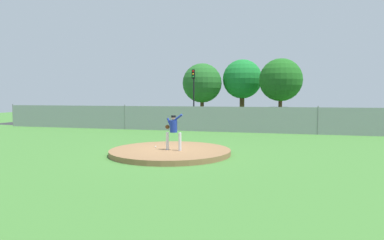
{
  "coord_description": "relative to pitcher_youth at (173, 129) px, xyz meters",
  "views": [
    {
      "loc": [
        4.74,
        -13.86,
        2.54
      ],
      "look_at": [
        0.34,
        2.48,
        1.38
      ],
      "focal_mm": 30.79,
      "sensor_mm": 36.0,
      "label": 1
    }
  ],
  "objects": [
    {
      "name": "ground_plane",
      "position": [
        -0.22,
        6.2,
        -1.17
      ],
      "size": [
        80.0,
        80.0,
        0.0
      ],
      "primitive_type": "plane",
      "color": "#427A33"
    },
    {
      "name": "asphalt_strip",
      "position": [
        -0.22,
        14.7,
        -1.17
      ],
      "size": [
        44.0,
        7.0,
        0.01
      ],
      "primitive_type": "cube",
      "color": "#2B2B2D",
      "rests_on": "ground_plane"
    },
    {
      "name": "pitchers_mound",
      "position": [
        -0.22,
        0.2,
        -1.06
      ],
      "size": [
        5.41,
        5.41,
        0.22
      ],
      "primitive_type": "cylinder",
      "color": "olive",
      "rests_on": "ground_plane"
    },
    {
      "name": "pitcher_youth",
      "position": [
        0.0,
        0.0,
        0.0
      ],
      "size": [
        0.82,
        0.32,
        1.61
      ],
      "color": "silver",
      "rests_on": "pitchers_mound"
    },
    {
      "name": "baseball",
      "position": [
        -1.03,
        0.5,
        -0.91
      ],
      "size": [
        0.07,
        0.07,
        0.07
      ],
      "primitive_type": "sphere",
      "color": "white",
      "rests_on": "pitchers_mound"
    },
    {
      "name": "chainlink_fence",
      "position": [
        -0.22,
        10.2,
        -0.24
      ],
      "size": [
        36.18,
        0.07,
        1.97
      ],
      "color": "gray",
      "rests_on": "ground_plane"
    },
    {
      "name": "parked_car_champagne",
      "position": [
        7.82,
        14.62,
        -0.35
      ],
      "size": [
        2.01,
        4.78,
        1.71
      ],
      "color": "tan",
      "rests_on": "ground_plane"
    },
    {
      "name": "parked_car_slate",
      "position": [
        0.12,
        14.21,
        -0.41
      ],
      "size": [
        1.83,
        4.11,
        1.6
      ],
      "color": "slate",
      "rests_on": "ground_plane"
    },
    {
      "name": "parked_car_burgundy",
      "position": [
        -6.73,
        14.4,
        -0.4
      ],
      "size": [
        1.96,
        4.64,
        1.6
      ],
      "color": "maroon",
      "rests_on": "ground_plane"
    },
    {
      "name": "parked_car_teal",
      "position": [
        4.33,
        14.91,
        -0.36
      ],
      "size": [
        1.94,
        4.27,
        1.72
      ],
      "color": "#146066",
      "rests_on": "ground_plane"
    },
    {
      "name": "traffic_cone_orange",
      "position": [
        -3.38,
        13.06,
        -0.91
      ],
      "size": [
        0.4,
        0.4,
        0.55
      ],
      "color": "orange",
      "rests_on": "asphalt_strip"
    },
    {
      "name": "traffic_light_near",
      "position": [
        -3.95,
        18.43,
        2.44
      ],
      "size": [
        0.28,
        0.46,
        5.32
      ],
      "color": "black",
      "rests_on": "ground_plane"
    },
    {
      "name": "tree_bushy_near",
      "position": [
        -4.25,
        23.42,
        3.01
      ],
      "size": [
        4.51,
        4.51,
        6.45
      ],
      "color": "#4C331E",
      "rests_on": "ground_plane"
    },
    {
      "name": "tree_tall_centre",
      "position": [
        0.22,
        24.57,
        3.45
      ],
      "size": [
        4.48,
        4.48,
        6.89
      ],
      "color": "#4C331E",
      "rests_on": "ground_plane"
    },
    {
      "name": "tree_broad_left",
      "position": [
        4.49,
        21.88,
        3.17
      ],
      "size": [
        4.44,
        4.44,
        6.58
      ],
      "color": "#4C331E",
      "rests_on": "ground_plane"
    }
  ]
}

